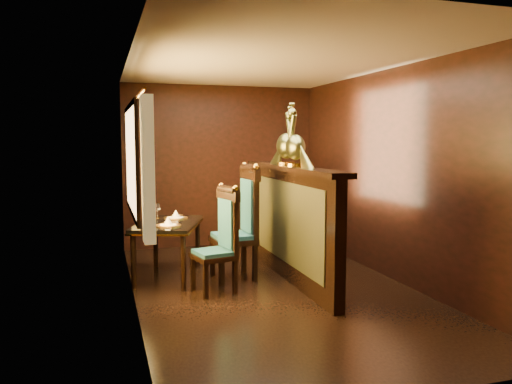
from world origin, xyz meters
TOP-DOWN VIEW (x-y plane):
  - ground at (0.00, 0.00)m, footprint 5.00×5.00m
  - room_shell at (-0.09, 0.02)m, footprint 3.04×5.04m
  - partition at (0.32, 0.30)m, footprint 0.26×2.70m
  - dining_table at (-1.05, 0.84)m, footprint 1.04×1.32m
  - chair_left at (-0.55, 0.11)m, footprint 0.51×0.52m
  - chair_right at (-0.19, 0.54)m, footprint 0.52×0.56m
  - peacock_left at (0.33, 0.16)m, footprint 0.22×0.58m
  - peacock_right at (0.33, 0.45)m, footprint 0.23×0.61m

SIDE VIEW (x-z plane):
  - ground at x=0.00m, z-range 0.00..0.00m
  - dining_table at x=-1.05m, z-range 0.17..1.05m
  - chair_left at x=-0.55m, z-range 0.02..1.21m
  - partition at x=0.32m, z-range 0.03..1.39m
  - chair_right at x=-0.19m, z-range 0.03..1.42m
  - room_shell at x=-0.09m, z-range 0.32..2.84m
  - peacock_left at x=0.33m, z-range 1.36..2.05m
  - peacock_right at x=0.33m, z-range 1.36..2.09m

